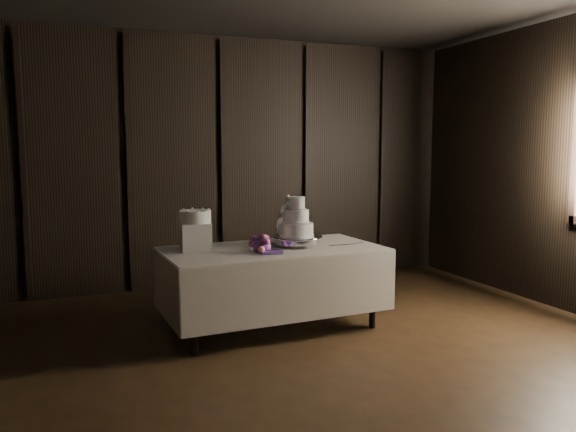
{
  "coord_description": "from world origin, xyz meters",
  "views": [
    {
      "loc": [
        -1.71,
        -3.16,
        1.67
      ],
      "look_at": [
        0.13,
        1.64,
        1.05
      ],
      "focal_mm": 35.0,
      "sensor_mm": 36.0,
      "label": 1
    }
  ],
  "objects": [
    {
      "name": "room",
      "position": [
        0.0,
        0.0,
        1.5
      ],
      "size": [
        6.08,
        7.08,
        3.08
      ],
      "color": "black",
      "rests_on": "ground"
    },
    {
      "name": "display_table",
      "position": [
        -0.02,
        1.64,
        0.42
      ],
      "size": [
        2.05,
        1.16,
        0.76
      ],
      "rotation": [
        0.0,
        0.0,
        0.06
      ],
      "color": "beige",
      "rests_on": "ground"
    },
    {
      "name": "cake_stand",
      "position": [
        0.24,
        1.69,
        0.81
      ],
      "size": [
        0.53,
        0.53,
        0.09
      ],
      "primitive_type": "cylinder",
      "rotation": [
        0.0,
        0.0,
        -0.11
      ],
      "color": "silver",
      "rests_on": "display_table"
    },
    {
      "name": "wedding_cake",
      "position": [
        0.21,
        1.67,
        1.0
      ],
      "size": [
        0.36,
        0.31,
        0.37
      ],
      "rotation": [
        0.0,
        0.0,
        -0.3
      ],
      "color": "white",
      "rests_on": "cake_stand"
    },
    {
      "name": "bouquet",
      "position": [
        -0.17,
        1.49,
        0.82
      ],
      "size": [
        0.31,
        0.4,
        0.19
      ],
      "primitive_type": null,
      "rotation": [
        0.0,
        0.0,
        -0.05
      ],
      "color": "#B6494E",
      "rests_on": "display_table"
    },
    {
      "name": "box_pedestal",
      "position": [
        -0.7,
        1.78,
        0.89
      ],
      "size": [
        0.28,
        0.28,
        0.25
      ],
      "primitive_type": "cube",
      "rotation": [
        0.0,
        0.0,
        -0.08
      ],
      "color": "white",
      "rests_on": "display_table"
    },
    {
      "name": "small_cake",
      "position": [
        -0.7,
        1.78,
        1.07
      ],
      "size": [
        0.34,
        0.34,
        0.11
      ],
      "primitive_type": "cylinder",
      "rotation": [
        0.0,
        0.0,
        -0.26
      ],
      "color": "white",
      "rests_on": "box_pedestal"
    },
    {
      "name": "cake_knife",
      "position": [
        0.64,
        1.53,
        0.77
      ],
      "size": [
        0.37,
        0.04,
        0.01
      ],
      "primitive_type": "cube",
      "rotation": [
        0.0,
        0.0,
        0.04
      ],
      "color": "silver",
      "rests_on": "display_table"
    }
  ]
}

